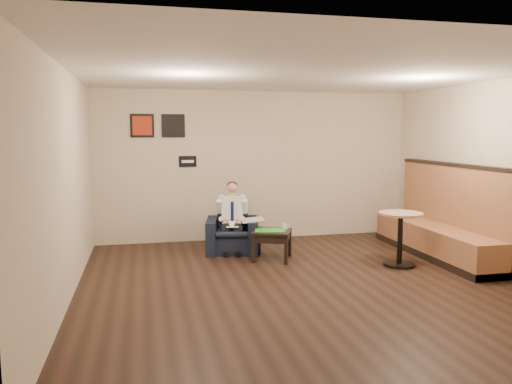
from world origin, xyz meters
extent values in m
plane|color=black|center=(0.00, 0.00, 0.00)|extent=(6.00, 6.00, 0.00)
cube|color=beige|center=(0.00, 3.00, 1.40)|extent=(6.00, 0.02, 2.80)
cube|color=beige|center=(0.00, -3.00, 1.40)|extent=(6.00, 0.02, 2.80)
cube|color=beige|center=(-3.00, 0.00, 1.40)|extent=(0.02, 6.00, 2.80)
cube|color=beige|center=(3.00, 0.00, 1.40)|extent=(0.02, 6.00, 2.80)
cube|color=white|center=(0.00, 0.00, 2.80)|extent=(6.00, 6.00, 0.02)
cube|color=black|center=(-1.30, 2.98, 1.50)|extent=(0.32, 0.02, 0.20)
cube|color=#B72E16|center=(-2.10, 2.98, 2.15)|extent=(0.42, 0.03, 0.42)
cube|color=black|center=(-1.55, 2.98, 2.15)|extent=(0.42, 0.03, 0.42)
cube|color=black|center=(-0.65, 2.01, 0.42)|extent=(1.01, 1.01, 0.83)
cube|color=white|center=(-0.69, 1.82, 0.51)|extent=(0.22, 0.29, 0.01)
cube|color=silver|center=(-0.32, 1.86, 0.57)|extent=(0.42, 0.50, 0.01)
cube|color=black|center=(-0.12, 1.36, 0.24)|extent=(0.76, 0.76, 0.47)
cube|color=green|center=(-0.15, 1.35, 0.48)|extent=(0.54, 0.45, 0.01)
cylinder|color=white|center=(0.11, 1.40, 0.52)|extent=(0.11, 0.11, 0.10)
cube|color=black|center=(0.00, 1.49, 0.48)|extent=(0.16, 0.14, 0.01)
cube|color=#905A38|center=(2.59, 0.97, 0.75)|extent=(0.70, 2.94, 1.50)
cylinder|color=tan|center=(1.70, 0.57, 0.41)|extent=(0.71, 0.71, 0.82)
camera|label=1|loc=(-2.10, -6.23, 2.03)|focal=35.00mm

